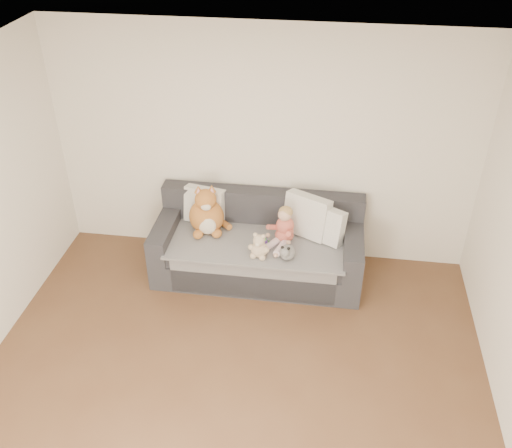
{
  "coord_description": "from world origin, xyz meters",
  "views": [
    {
      "loc": [
        0.7,
        -2.87,
        3.94
      ],
      "look_at": [
        0.02,
        1.87,
        0.75
      ],
      "focal_mm": 40.0,
      "sensor_mm": 36.0,
      "label": 1
    }
  ],
  "objects": [
    {
      "name": "plush_cat",
      "position": [
        -0.54,
        2.08,
        0.68
      ],
      "size": [
        0.46,
        0.44,
        0.57
      ],
      "rotation": [
        0.0,
        0.0,
        0.24
      ],
      "color": "#A55124",
      "rests_on": "sofa"
    },
    {
      "name": "cushion_right_front",
      "position": [
        0.71,
        2.1,
        0.66
      ],
      "size": [
        0.45,
        0.36,
        0.39
      ],
      "rotation": [
        0.0,
        0.0,
        -0.51
      ],
      "color": "silver",
      "rests_on": "sofa"
    },
    {
      "name": "sippy_cup",
      "position": [
        0.1,
        1.87,
        0.54
      ],
      "size": [
        0.11,
        0.08,
        0.12
      ],
      "rotation": [
        0.0,
        0.0,
        -0.16
      ],
      "color": "#59399D",
      "rests_on": "sofa"
    },
    {
      "name": "teddy_bear",
      "position": [
        0.07,
        1.7,
        0.58
      ],
      "size": [
        0.22,
        0.17,
        0.28
      ],
      "rotation": [
        0.0,
        0.0,
        -0.18
      ],
      "color": "#D1B691",
      "rests_on": "sofa"
    },
    {
      "name": "sofa",
      "position": [
        0.02,
        2.06,
        0.31
      ],
      "size": [
        2.2,
        0.94,
        0.85
      ],
      "color": "#2B2A30",
      "rests_on": "ground"
    },
    {
      "name": "room_shell",
      "position": [
        0.0,
        0.42,
        1.3
      ],
      "size": [
        5.0,
        5.0,
        5.0
      ],
      "color": "brown",
      "rests_on": "ground"
    },
    {
      "name": "cushion_left",
      "position": [
        -0.6,
        2.27,
        0.67
      ],
      "size": [
        0.47,
        0.28,
        0.41
      ],
      "rotation": [
        0.0,
        0.0,
        -0.2
      ],
      "color": "silver",
      "rests_on": "sofa"
    },
    {
      "name": "toddler",
      "position": [
        0.29,
        1.98,
        0.65
      ],
      "size": [
        0.32,
        0.42,
        0.42
      ],
      "rotation": [
        0.0,
        0.0,
        -0.42
      ],
      "color": "#C75046",
      "rests_on": "sofa"
    },
    {
      "name": "plush_cow",
      "position": [
        0.36,
        1.7,
        0.55
      ],
      "size": [
        0.16,
        0.24,
        0.19
      ],
      "rotation": [
        0.0,
        0.0,
        -0.18
      ],
      "color": "white",
      "rests_on": "sofa"
    },
    {
      "name": "cushion_right_back",
      "position": [
        0.51,
        2.18,
        0.7
      ],
      "size": [
        0.53,
        0.41,
        0.46
      ],
      "rotation": [
        0.0,
        0.0,
        -0.46
      ],
      "color": "silver",
      "rests_on": "sofa"
    }
  ]
}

